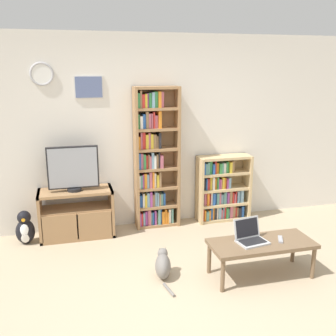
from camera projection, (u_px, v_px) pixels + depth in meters
The scene contains 11 objects.
ground_plane at pixel (203, 309), 3.62m from camera, with size 18.00×18.00×0.00m, color tan.
wall_back at pixel (151, 132), 5.36m from camera, with size 6.87×0.09×2.60m.
tv_stand at pixel (77, 214), 5.10m from camera, with size 0.94×0.41×0.63m.
television at pixel (73, 169), 4.93m from camera, with size 0.63×0.18×0.58m.
bookshelf_tall at pixel (154, 161), 5.32m from camera, with size 0.60×0.24×1.92m.
bookshelf_short at pixel (221, 190), 5.66m from camera, with size 0.76×0.29×0.95m.
coffee_table at pixel (261, 246), 4.13m from camera, with size 1.10×0.46×0.39m.
laptop at pixel (250, 236), 4.11m from camera, with size 0.34×0.30×0.24m.
remote_near_laptop at pixel (280, 239), 4.15m from camera, with size 0.11×0.16×0.02m.
cat at pixel (163, 265), 4.15m from camera, with size 0.22×0.57×0.30m.
penguin_figurine at pixel (25, 229), 4.92m from camera, with size 0.23×0.21×0.43m.
Camera 1 is at (-1.11, -3.00, 2.17)m, focal length 42.00 mm.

